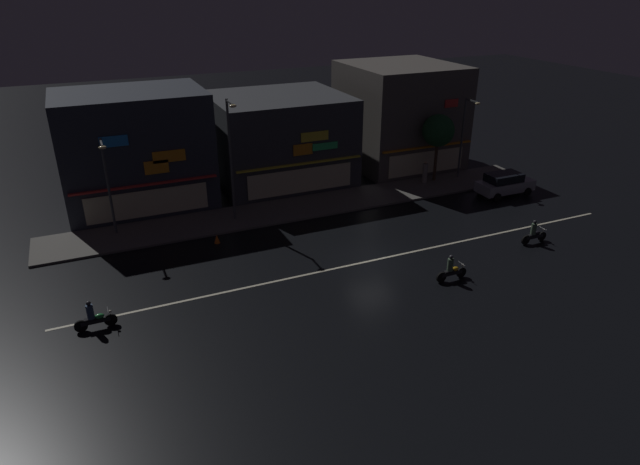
% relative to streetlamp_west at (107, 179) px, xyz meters
% --- Properties ---
extents(ground_plane, '(140.00, 140.00, 0.00)m').
position_rel_streetlamp_west_xyz_m(ground_plane, '(13.13, -9.37, -3.81)').
color(ground_plane, black).
extents(lane_divider_stripe, '(34.37, 0.16, 0.01)m').
position_rel_streetlamp_west_xyz_m(lane_divider_stripe, '(13.13, -9.37, -3.81)').
color(lane_divider_stripe, beige).
rests_on(lane_divider_stripe, ground).
extents(sidewalk_far, '(36.18, 3.99, 0.14)m').
position_rel_streetlamp_west_xyz_m(sidewalk_far, '(13.13, -0.43, -3.74)').
color(sidewalk_far, '#5B5954').
rests_on(sidewalk_far, ground).
extents(storefront_left_block, '(8.59, 9.13, 8.37)m').
position_rel_streetlamp_west_xyz_m(storefront_left_block, '(23.99, 6.05, 0.37)').
color(storefront_left_block, '#56514C').
rests_on(storefront_left_block, ground).
extents(storefront_center_block, '(10.07, 9.09, 6.69)m').
position_rel_streetlamp_west_xyz_m(storefront_center_block, '(13.13, 6.03, -0.47)').
color(storefront_center_block, '#383A3F').
rests_on(storefront_center_block, ground).
extents(storefront_right_block, '(9.80, 7.31, 7.97)m').
position_rel_streetlamp_west_xyz_m(storefront_right_block, '(2.28, 5.14, 0.17)').
color(storefront_right_block, '#2D333D').
rests_on(storefront_right_block, ground).
extents(streetlamp_west, '(0.44, 1.64, 6.11)m').
position_rel_streetlamp_west_xyz_m(streetlamp_west, '(0.00, 0.00, 0.00)').
color(streetlamp_west, '#47494C').
rests_on(streetlamp_west, sidewalk_far).
extents(streetlamp_mid, '(0.44, 1.64, 7.97)m').
position_rel_streetlamp_west_xyz_m(streetlamp_mid, '(7.50, -0.76, 0.97)').
color(streetlamp_mid, '#47494C').
rests_on(streetlamp_mid, sidewalk_far).
extents(streetlamp_east, '(0.44, 1.64, 6.34)m').
position_rel_streetlamp_west_xyz_m(streetlamp_east, '(26.31, 0.11, 0.12)').
color(streetlamp_east, '#47494C').
rests_on(streetlamp_east, sidewalk_far).
extents(pedestrian_on_sidewalk, '(0.39, 0.39, 1.76)m').
position_rel_streetlamp_west_xyz_m(pedestrian_on_sidewalk, '(23.08, 0.29, -2.86)').
color(pedestrian_on_sidewalk, gray).
rests_on(pedestrian_on_sidewalk, sidewalk_far).
extents(street_tree, '(2.47, 2.47, 5.25)m').
position_rel_streetlamp_west_xyz_m(street_tree, '(24.09, 0.46, 0.31)').
color(street_tree, '#473323').
rests_on(street_tree, sidewalk_far).
extents(parked_car_near_kerb, '(4.30, 1.98, 1.67)m').
position_rel_streetlamp_west_xyz_m(parked_car_near_kerb, '(27.24, -4.01, -2.94)').
color(parked_car_near_kerb, '#9EA0A5').
rests_on(parked_car_near_kerb, ground).
extents(motorcycle_lead, '(1.90, 0.60, 1.52)m').
position_rel_streetlamp_west_xyz_m(motorcycle_lead, '(-1.89, -10.11, -3.18)').
color(motorcycle_lead, black).
rests_on(motorcycle_lead, ground).
extents(motorcycle_following, '(1.90, 0.60, 1.52)m').
position_rel_streetlamp_west_xyz_m(motorcycle_following, '(15.92, -13.02, -3.18)').
color(motorcycle_following, black).
rests_on(motorcycle_following, ground).
extents(motorcycle_opposite_lane, '(1.90, 0.60, 1.52)m').
position_rel_streetlamp_west_xyz_m(motorcycle_opposite_lane, '(23.30, -11.28, -3.18)').
color(motorcycle_opposite_lane, black).
rests_on(motorcycle_opposite_lane, ground).
extents(traffic_cone, '(0.36, 0.36, 0.55)m').
position_rel_streetlamp_west_xyz_m(traffic_cone, '(5.54, -3.47, -3.54)').
color(traffic_cone, orange).
rests_on(traffic_cone, ground).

